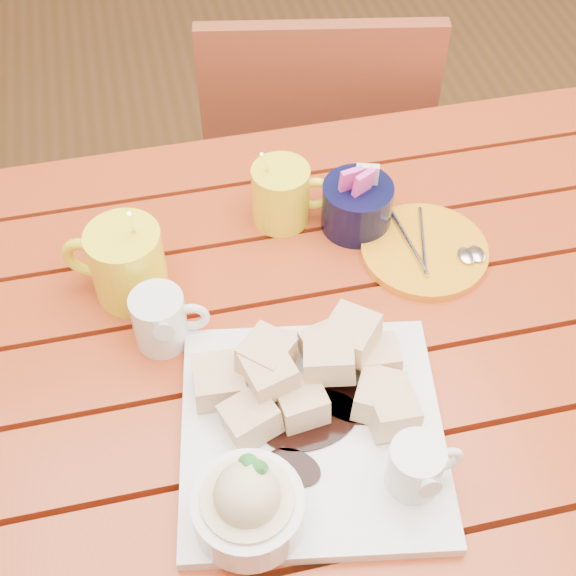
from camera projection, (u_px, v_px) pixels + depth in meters
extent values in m
plane|color=brown|center=(296.00, 564.00, 1.57)|extent=(5.00, 5.00, 0.00)
cube|color=maroon|center=(350.00, 508.00, 0.86)|extent=(1.20, 0.11, 0.03)
cube|color=maroon|center=(323.00, 418.00, 0.93)|extent=(1.20, 0.11, 0.03)
cube|color=maroon|center=(301.00, 341.00, 1.00)|extent=(1.20, 0.11, 0.03)
cube|color=maroon|center=(282.00, 274.00, 1.08)|extent=(1.20, 0.11, 0.03)
cube|color=maroon|center=(265.00, 215.00, 1.15)|extent=(1.20, 0.11, 0.03)
cube|color=maroon|center=(250.00, 164.00, 1.22)|extent=(1.20, 0.11, 0.03)
cube|color=maroon|center=(249.00, 183.00, 1.27)|extent=(1.12, 0.04, 0.08)
cylinder|color=maroon|center=(528.00, 265.00, 1.59)|extent=(0.06, 0.06, 0.72)
cube|color=white|center=(312.00, 433.00, 0.89)|extent=(0.33, 0.33, 0.02)
cube|color=#C3803B|center=(269.00, 372.00, 0.87)|extent=(0.06, 0.06, 0.04)
cube|color=#C3803B|center=(379.00, 396.00, 0.89)|extent=(0.07, 0.07, 0.04)
cube|color=#C3803B|center=(219.00, 381.00, 0.90)|extent=(0.05, 0.05, 0.04)
cube|color=#C3803B|center=(251.00, 418.00, 0.87)|extent=(0.07, 0.07, 0.04)
cube|color=#C3803B|center=(329.00, 358.00, 0.88)|extent=(0.06, 0.06, 0.04)
cube|color=#C3803B|center=(327.00, 348.00, 0.93)|extent=(0.06, 0.06, 0.04)
cube|color=#C3803B|center=(378.00, 359.00, 0.92)|extent=(0.06, 0.06, 0.04)
cube|color=#C3803B|center=(392.00, 410.00, 0.88)|extent=(0.05, 0.05, 0.04)
cube|color=#C3803B|center=(302.00, 403.00, 0.89)|extent=(0.06, 0.06, 0.04)
cube|color=#C3803B|center=(272.00, 354.00, 0.93)|extent=(0.07, 0.07, 0.04)
cube|color=#C3803B|center=(351.00, 335.00, 0.90)|extent=(0.07, 0.07, 0.04)
cube|color=#C3803B|center=(266.00, 355.00, 0.89)|extent=(0.07, 0.07, 0.04)
cylinder|color=white|center=(248.00, 510.00, 0.80)|extent=(0.11, 0.11, 0.05)
cylinder|color=#FCEBB9|center=(248.00, 504.00, 0.79)|extent=(0.09, 0.09, 0.03)
sphere|color=#FCEBB9|center=(247.00, 495.00, 0.78)|extent=(0.07, 0.07, 0.07)
cone|color=#2B842D|center=(260.00, 470.00, 0.76)|extent=(0.04, 0.04, 0.03)
cone|color=#2B842D|center=(247.00, 464.00, 0.77)|extent=(0.03, 0.03, 0.03)
cylinder|color=white|center=(415.00, 467.00, 0.82)|extent=(0.06, 0.06, 0.06)
cylinder|color=black|center=(418.00, 454.00, 0.80)|extent=(0.05, 0.05, 0.01)
cone|color=white|center=(427.00, 482.00, 0.79)|extent=(0.02, 0.02, 0.03)
torus|color=white|center=(446.00, 459.00, 0.83)|extent=(0.04, 0.01, 0.04)
cylinder|color=yellow|center=(128.00, 264.00, 1.00)|extent=(0.09, 0.09, 0.10)
cylinder|color=black|center=(122.00, 240.00, 0.97)|extent=(0.08, 0.08, 0.01)
torus|color=yellow|center=(86.00, 258.00, 1.01)|extent=(0.07, 0.04, 0.06)
cylinder|color=silver|center=(135.00, 236.00, 0.98)|extent=(0.01, 0.07, 0.14)
cylinder|color=yellow|center=(281.00, 195.00, 1.09)|extent=(0.08, 0.08, 0.09)
cylinder|color=black|center=(281.00, 174.00, 1.06)|extent=(0.07, 0.07, 0.01)
torus|color=yellow|center=(314.00, 194.00, 1.09)|extent=(0.06, 0.02, 0.05)
cylinder|color=silver|center=(270.00, 175.00, 1.07)|extent=(0.03, 0.05, 0.12)
cylinder|color=white|center=(159.00, 320.00, 0.96)|extent=(0.07, 0.07, 0.08)
cylinder|color=white|center=(156.00, 302.00, 0.93)|extent=(0.05, 0.05, 0.01)
cone|color=white|center=(160.00, 327.00, 0.92)|extent=(0.03, 0.03, 0.03)
torus|color=white|center=(191.00, 313.00, 0.96)|extent=(0.05, 0.02, 0.05)
cylinder|color=black|center=(357.00, 206.00, 1.09)|extent=(0.10, 0.10, 0.07)
cube|color=#FF45B8|center=(350.00, 182.00, 1.05)|extent=(0.03, 0.02, 0.05)
cube|color=white|center=(367.00, 177.00, 1.06)|extent=(0.03, 0.02, 0.05)
cube|color=#FF45B8|center=(363.00, 185.00, 1.05)|extent=(0.03, 0.03, 0.05)
cylinder|color=orange|center=(424.00, 250.00, 1.08)|extent=(0.17, 0.17, 0.01)
cylinder|color=silver|center=(409.00, 243.00, 1.07)|extent=(0.02, 0.12, 0.01)
cylinder|color=silver|center=(423.00, 241.00, 1.08)|extent=(0.04, 0.12, 0.01)
ellipsoid|color=silver|center=(466.00, 256.00, 1.06)|extent=(0.02, 0.03, 0.01)
ellipsoid|color=silver|center=(477.00, 254.00, 1.06)|extent=(0.02, 0.03, 0.01)
cube|color=brown|center=(310.00, 161.00, 1.70)|extent=(0.47, 0.47, 0.03)
cylinder|color=brown|center=(374.00, 180.00, 1.98)|extent=(0.03, 0.03, 0.40)
cylinder|color=brown|center=(235.00, 183.00, 1.98)|extent=(0.03, 0.03, 0.40)
cylinder|color=brown|center=(391.00, 287.00, 1.76)|extent=(0.03, 0.03, 0.40)
cylinder|color=brown|center=(233.00, 291.00, 1.75)|extent=(0.03, 0.03, 0.40)
cube|color=brown|center=(318.00, 132.00, 1.41)|extent=(0.40, 0.10, 0.42)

